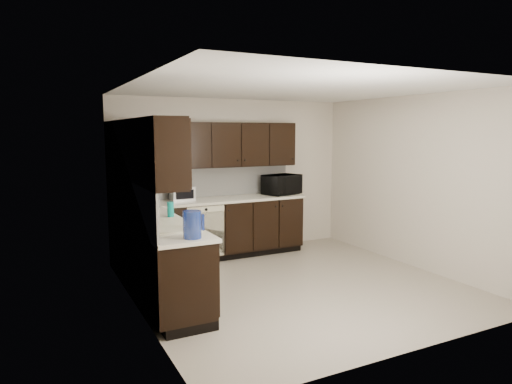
# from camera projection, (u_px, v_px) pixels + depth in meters

# --- Properties ---
(floor) EXTENTS (4.00, 4.00, 0.00)m
(floor) POSITION_uv_depth(u_px,v_px,m) (296.00, 285.00, 5.90)
(floor) COLOR #A59A88
(floor) RESTS_ON ground
(ceiling) EXTENTS (4.00, 4.00, 0.00)m
(ceiling) POSITION_uv_depth(u_px,v_px,m) (298.00, 89.00, 5.57)
(ceiling) COLOR white
(ceiling) RESTS_ON wall_back
(wall_back) EXTENTS (4.00, 0.02, 2.50)m
(wall_back) POSITION_uv_depth(u_px,v_px,m) (233.00, 176.00, 7.51)
(wall_back) COLOR beige
(wall_back) RESTS_ON floor
(wall_left) EXTENTS (0.02, 4.00, 2.50)m
(wall_left) POSITION_uv_depth(u_px,v_px,m) (137.00, 201.00, 4.84)
(wall_left) COLOR beige
(wall_left) RESTS_ON floor
(wall_right) EXTENTS (0.02, 4.00, 2.50)m
(wall_right) POSITION_uv_depth(u_px,v_px,m) (414.00, 182.00, 6.63)
(wall_right) COLOR beige
(wall_right) RESTS_ON floor
(wall_front) EXTENTS (4.00, 0.02, 2.50)m
(wall_front) POSITION_uv_depth(u_px,v_px,m) (419.00, 216.00, 3.97)
(wall_front) COLOR beige
(wall_front) RESTS_ON floor
(lower_cabinets) EXTENTS (3.00, 2.80, 0.90)m
(lower_cabinets) POSITION_uv_depth(u_px,v_px,m) (193.00, 244.00, 6.38)
(lower_cabinets) COLOR black
(lower_cabinets) RESTS_ON floor
(countertop) EXTENTS (3.03, 2.83, 0.04)m
(countertop) POSITION_uv_depth(u_px,v_px,m) (192.00, 209.00, 6.31)
(countertop) COLOR silver
(countertop) RESTS_ON lower_cabinets
(backsplash) EXTENTS (3.00, 2.80, 0.48)m
(backsplash) POSITION_uv_depth(u_px,v_px,m) (173.00, 189.00, 6.37)
(backsplash) COLOR silver
(backsplash) RESTS_ON countertop
(upper_cabinets) EXTENTS (3.00, 2.80, 0.70)m
(upper_cabinets) POSITION_uv_depth(u_px,v_px,m) (182.00, 147.00, 6.24)
(upper_cabinets) COLOR black
(upper_cabinets) RESTS_ON wall_back
(dishwasher) EXTENTS (0.58, 0.04, 0.78)m
(dishwasher) POSITION_uv_depth(u_px,v_px,m) (206.00, 229.00, 6.76)
(dishwasher) COLOR beige
(dishwasher) RESTS_ON lower_cabinets
(sink) EXTENTS (0.54, 0.82, 0.42)m
(sink) POSITION_uv_depth(u_px,v_px,m) (167.00, 232.00, 5.02)
(sink) COLOR beige
(sink) RESTS_ON countertop
(microwave) EXTENTS (0.68, 0.56, 0.33)m
(microwave) POSITION_uv_depth(u_px,v_px,m) (282.00, 185.00, 7.58)
(microwave) COLOR black
(microwave) RESTS_ON countertop
(soap_bottle_a) EXTENTS (0.10, 0.10, 0.18)m
(soap_bottle_a) POSITION_uv_depth(u_px,v_px,m) (194.00, 221.00, 4.83)
(soap_bottle_a) COLOR gray
(soap_bottle_a) RESTS_ON countertop
(soap_bottle_b) EXTENTS (0.11, 0.11, 0.26)m
(soap_bottle_b) POSITION_uv_depth(u_px,v_px,m) (149.00, 215.00, 5.00)
(soap_bottle_b) COLOR gray
(soap_bottle_b) RESTS_ON countertop
(toaster_oven) EXTENTS (0.34, 0.25, 0.21)m
(toaster_oven) POSITION_uv_depth(u_px,v_px,m) (182.00, 193.00, 6.91)
(toaster_oven) COLOR #A8A9AB
(toaster_oven) RESTS_ON countertop
(storage_bin) EXTENTS (0.51, 0.43, 0.17)m
(storage_bin) POSITION_uv_depth(u_px,v_px,m) (139.00, 202.00, 6.21)
(storage_bin) COLOR white
(storage_bin) RESTS_ON countertop
(blue_pitcher) EXTENTS (0.22, 0.22, 0.27)m
(blue_pitcher) POSITION_uv_depth(u_px,v_px,m) (192.00, 225.00, 4.45)
(blue_pitcher) COLOR navy
(blue_pitcher) RESTS_ON countertop
(teal_tumbler) EXTENTS (0.11, 0.11, 0.18)m
(teal_tumbler) POSITION_uv_depth(u_px,v_px,m) (171.00, 209.00, 5.58)
(teal_tumbler) COLOR #0D9088
(teal_tumbler) RESTS_ON countertop
(paper_towel_roll) EXTENTS (0.15, 0.15, 0.29)m
(paper_towel_roll) POSITION_uv_depth(u_px,v_px,m) (152.00, 199.00, 6.06)
(paper_towel_roll) COLOR silver
(paper_towel_roll) RESTS_ON countertop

